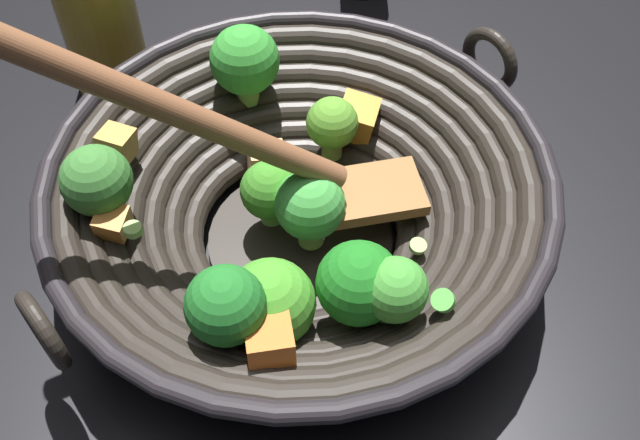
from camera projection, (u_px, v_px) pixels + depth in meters
The scene contains 3 objects.
ground_plane at pixel (301, 244), 0.58m from camera, with size 4.00×4.00×0.00m, color black.
wok at pixel (296, 200), 0.54m from camera, with size 0.39×0.36×0.24m.
cooking_oil_bottle at pixel (97, 12), 0.64m from camera, with size 0.07×0.07×0.19m.
Camera 1 is at (0.22, 0.27, 0.47)m, focal length 42.65 mm.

